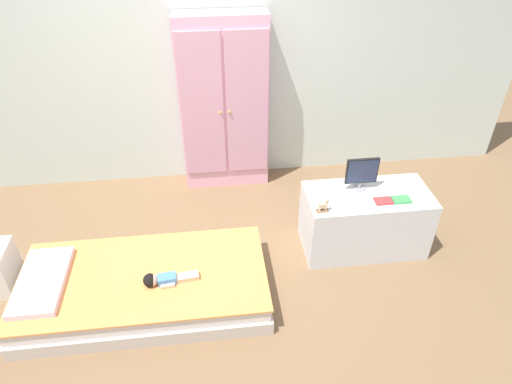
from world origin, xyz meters
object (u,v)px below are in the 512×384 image
at_px(wardrobe, 224,105).
at_px(book_green, 401,200).
at_px(rocking_horse_toy, 324,205).
at_px(tv_stand, 364,220).
at_px(doll, 161,279).
at_px(book_red, 383,201).
at_px(bed, 145,287).
at_px(tv_monitor, 362,172).

relative_size(wardrobe, book_green, 11.85).
xyz_separation_m(wardrobe, rocking_horse_toy, (0.65, -1.29, -0.24)).
xyz_separation_m(tv_stand, book_green, (0.22, -0.11, 0.28)).
distance_m(doll, book_red, 1.77).
bearing_deg(bed, rocking_horse_toy, 8.85).
relative_size(bed, book_green, 12.76).
xyz_separation_m(doll, tv_monitor, (1.59, 0.56, 0.41)).
distance_m(bed, tv_monitor, 1.88).
height_order(book_red, book_green, same).
bearing_deg(doll, rocking_horse_toy, 14.12).
relative_size(wardrobe, rocking_horse_toy, 14.24).
distance_m(doll, tv_stand, 1.71).
height_order(rocking_horse_toy, book_red, rocking_horse_toy).
bearing_deg(bed, doll, -35.02).
height_order(bed, rocking_horse_toy, rocking_horse_toy).
bearing_deg(tv_monitor, tv_stand, -56.75).
relative_size(doll, book_red, 2.96).
distance_m(rocking_horse_toy, book_red, 0.49).
xyz_separation_m(tv_stand, book_red, (0.07, -0.11, 0.28)).
relative_size(wardrobe, tv_stand, 1.67).
relative_size(book_red, book_green, 0.94).
height_order(tv_stand, rocking_horse_toy, rocking_horse_toy).
distance_m(bed, tv_stand, 1.82).
bearing_deg(tv_monitor, rocking_horse_toy, -144.86).
xyz_separation_m(doll, wardrobe, (0.57, 1.60, 0.56)).
height_order(doll, wardrobe, wardrobe).
bearing_deg(bed, wardrobe, 64.77).
bearing_deg(doll, wardrobe, 70.33).
relative_size(tv_monitor, rocking_horse_toy, 2.38).
bearing_deg(tv_stand, tv_monitor, 123.25).
bearing_deg(bed, book_green, 7.69).
bearing_deg(book_green, doll, -168.87).
xyz_separation_m(wardrobe, tv_stand, (1.07, -1.13, -0.57)).
xyz_separation_m(bed, wardrobe, (0.71, 1.51, 0.72)).
bearing_deg(tv_stand, doll, -163.80).
xyz_separation_m(bed, book_red, (1.85, 0.27, 0.43)).
height_order(wardrobe, tv_monitor, wardrobe).
xyz_separation_m(tv_stand, tv_monitor, (-0.06, 0.08, 0.43)).
bearing_deg(book_green, bed, -172.31).
height_order(tv_stand, book_green, book_green).
distance_m(tv_stand, tv_monitor, 0.44).
xyz_separation_m(tv_stand, rocking_horse_toy, (-0.41, -0.17, 0.32)).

